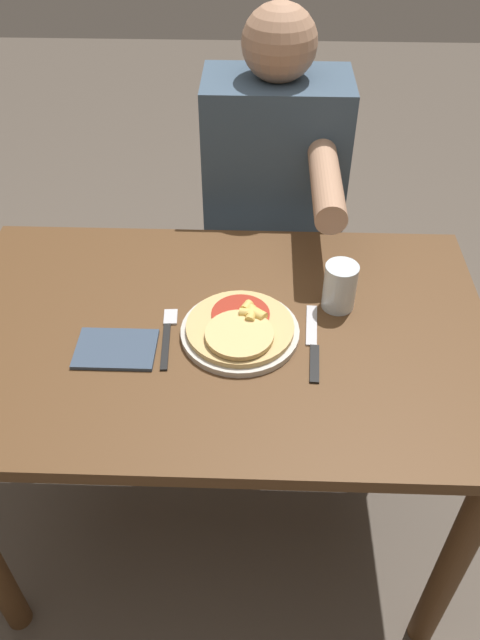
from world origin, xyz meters
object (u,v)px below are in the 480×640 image
(dining_table, at_px, (220,370))
(pizza, at_px, (241,327))
(drinking_glass, at_px, (340,287))
(fork, at_px, (168,334))
(person_diner, at_px, (274,198))
(plate, at_px, (240,332))
(knife, at_px, (313,343))

(dining_table, xyz_separation_m, pizza, (0.05, -0.02, 0.15))
(drinking_glass, bearing_deg, fork, -163.72)
(person_diner, bearing_deg, drinking_glass, -74.73)
(pizza, height_order, fork, pizza)
(drinking_glass, xyz_separation_m, person_diner, (-0.13, 0.48, -0.08))
(plate, height_order, drinking_glass, drinking_glass)
(dining_table, height_order, fork, fork)
(pizza, height_order, drinking_glass, drinking_glass)
(knife, bearing_deg, plate, 170.78)
(plate, bearing_deg, knife, -9.22)
(person_diner, bearing_deg, dining_table, -102.05)
(dining_table, relative_size, person_diner, 0.93)
(plate, relative_size, person_diner, 0.20)
(dining_table, distance_m, drinking_glass, 0.32)
(dining_table, relative_size, knife, 5.10)
(knife, height_order, drinking_glass, drinking_glass)
(dining_table, height_order, knife, knife)
(plate, distance_m, drinking_glass, 0.23)
(dining_table, bearing_deg, pizza, -22.59)
(knife, relative_size, drinking_glass, 2.09)
(plate, bearing_deg, pizza, -64.24)
(fork, height_order, person_diner, person_diner)
(fork, height_order, knife, same)
(pizza, bearing_deg, plate, 115.76)
(plate, distance_m, person_diner, 0.58)
(knife, bearing_deg, fork, 176.59)
(pizza, height_order, person_diner, person_diner)
(person_diner, bearing_deg, plate, -97.38)
(pizza, bearing_deg, drinking_glass, 26.27)
(person_diner, bearing_deg, knife, -83.10)
(knife, height_order, person_diner, person_diner)
(pizza, distance_m, person_diner, 0.59)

